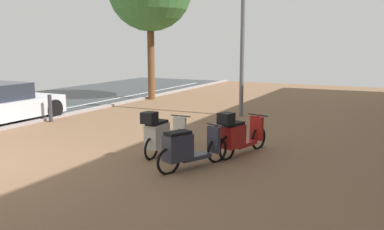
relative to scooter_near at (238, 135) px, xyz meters
name	(u,v)px	position (x,y,z in m)	size (l,w,h in m)	color
ground	(15,179)	(-3.12, -3.21, -0.49)	(21.00, 40.00, 0.13)	#303638
scooter_near	(238,135)	(0.00, 0.00, 0.00)	(0.75, 1.72, 1.03)	black
scooter_mid	(161,134)	(-1.54, -0.67, 0.00)	(0.52, 1.83, 1.04)	black
scooter_far	(187,148)	(-0.54, -1.36, -0.05)	(0.89, 1.63, 0.82)	black
lamp_post	(243,8)	(-1.63, 4.75, 3.09)	(0.20, 0.52, 6.45)	slate
bollard_far	(50,108)	(-6.60, 1.09, -0.04)	(0.12, 0.12, 0.85)	#38383D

